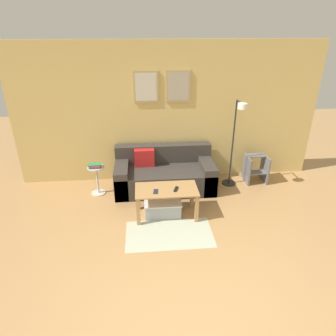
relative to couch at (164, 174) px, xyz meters
name	(u,v)px	position (x,y,z in m)	size (l,w,h in m)	color
ground_plane	(197,319)	(0.12, -2.81, -0.27)	(16.00, 16.00, 0.00)	tan
wall_back	(168,114)	(0.11, 0.45, 1.01)	(5.60, 0.09, 2.55)	#D6B76B
area_rug	(169,234)	(-0.04, -1.40, -0.27)	(1.27, 0.71, 0.01)	#B2B79E
couch	(164,174)	(0.00, 0.00, 0.00)	(1.79, 0.85, 0.74)	#38332D
coffee_table	(166,194)	(-0.04, -0.91, 0.11)	(0.96, 0.51, 0.48)	#AD7F4C
storage_bin	(163,207)	(-0.10, -0.87, -0.15)	(0.58, 0.39, 0.24)	#9EA3A8
floor_lamp	(236,140)	(1.25, -0.10, 0.68)	(0.26, 0.51, 1.63)	black
side_table	(97,178)	(-1.20, -0.11, 0.04)	(0.30, 0.30, 0.53)	silver
book_stack	(95,165)	(-1.21, -0.13, 0.29)	(0.24, 0.17, 0.07)	#335199
remote_control	(176,189)	(0.11, -0.95, 0.22)	(0.04, 0.15, 0.02)	black
cell_phone	(156,192)	(-0.21, -0.98, 0.21)	(0.07, 0.14, 0.01)	#1E2338
step_stool	(256,168)	(1.77, 0.09, 0.01)	(0.39, 0.40, 0.52)	slate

